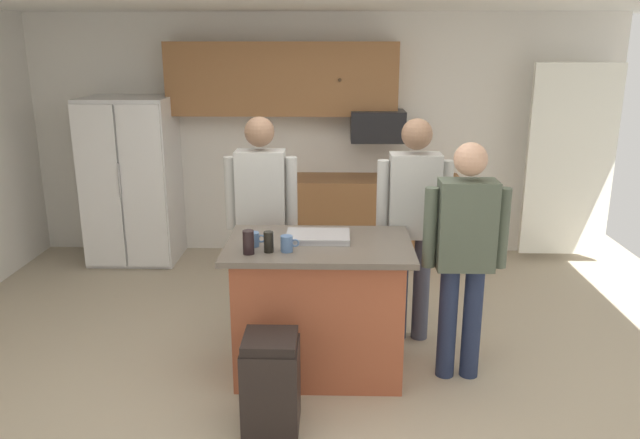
% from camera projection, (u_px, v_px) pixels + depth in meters
% --- Properties ---
extents(floor, '(7.04, 7.04, 0.00)m').
position_uv_depth(floor, '(312.00, 370.00, 4.50)').
color(floor, '#B7A88E').
rests_on(floor, ground).
extents(back_wall, '(6.40, 0.10, 2.60)m').
position_uv_depth(back_wall, '(321.00, 136.00, 6.84)').
color(back_wall, white).
rests_on(back_wall, ground).
extents(french_door_window_panel, '(0.90, 0.06, 2.00)m').
position_uv_depth(french_door_window_panel, '(570.00, 162.00, 6.44)').
color(french_door_window_panel, white).
rests_on(french_door_window_panel, ground).
extents(cabinet_run_upper, '(2.40, 0.38, 0.75)m').
position_uv_depth(cabinet_run_upper, '(282.00, 79.00, 6.48)').
color(cabinet_run_upper, '#936038').
extents(cabinet_run_lower, '(1.80, 0.63, 0.90)m').
position_uv_depth(cabinet_run_lower, '(375.00, 218.00, 6.75)').
color(cabinet_run_lower, '#936038').
rests_on(cabinet_run_lower, ground).
extents(refrigerator, '(0.91, 0.76, 1.75)m').
position_uv_depth(refrigerator, '(132.00, 181.00, 6.60)').
color(refrigerator, white).
rests_on(refrigerator, ground).
extents(microwave_over_range, '(0.56, 0.40, 0.32)m').
position_uv_depth(microwave_over_range, '(378.00, 126.00, 6.49)').
color(microwave_over_range, black).
extents(kitchen_island, '(1.28, 0.83, 0.97)m').
position_uv_depth(kitchen_island, '(319.00, 307.00, 4.38)').
color(kitchen_island, '#AD5638').
rests_on(kitchen_island, ground).
extents(person_host_foreground, '(0.57, 0.22, 1.67)m').
position_uv_depth(person_host_foreground, '(465.00, 247.00, 4.18)').
color(person_host_foreground, '#232D4C').
rests_on(person_host_foreground, ground).
extents(person_guest_right, '(0.57, 0.23, 1.76)m').
position_uv_depth(person_guest_right, '(413.00, 215.00, 4.73)').
color(person_guest_right, '#4C5166').
rests_on(person_guest_right, ground).
extents(person_guest_left, '(0.57, 0.23, 1.75)m').
position_uv_depth(person_guest_left, '(261.00, 210.00, 4.90)').
color(person_guest_left, '#4C5166').
rests_on(person_guest_left, ground).
extents(glass_stout_tall, '(0.07, 0.07, 0.16)m').
position_uv_depth(glass_stout_tall, '(248.00, 242.00, 4.01)').
color(glass_stout_tall, black).
rests_on(glass_stout_tall, kitchen_island).
extents(mug_blue_stoneware, '(0.13, 0.09, 0.10)m').
position_uv_depth(mug_blue_stoneware, '(253.00, 239.00, 4.17)').
color(mug_blue_stoneware, '#4C6B99').
rests_on(mug_blue_stoneware, kitchen_island).
extents(mug_ceramic_white, '(0.12, 0.08, 0.11)m').
position_uv_depth(mug_ceramic_white, '(287.00, 244.00, 4.06)').
color(mug_ceramic_white, '#4C6B99').
rests_on(mug_ceramic_white, kitchen_island).
extents(glass_dark_ale, '(0.06, 0.06, 0.14)m').
position_uv_depth(glass_dark_ale, '(269.00, 242.00, 4.05)').
color(glass_dark_ale, black).
rests_on(glass_dark_ale, kitchen_island).
extents(serving_tray, '(0.44, 0.30, 0.04)m').
position_uv_depth(serving_tray, '(318.00, 237.00, 4.32)').
color(serving_tray, '#B7B7BC').
rests_on(serving_tray, kitchen_island).
extents(trash_bin, '(0.34, 0.34, 0.61)m').
position_uv_depth(trash_bin, '(271.00, 382.00, 3.77)').
color(trash_bin, black).
rests_on(trash_bin, ground).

